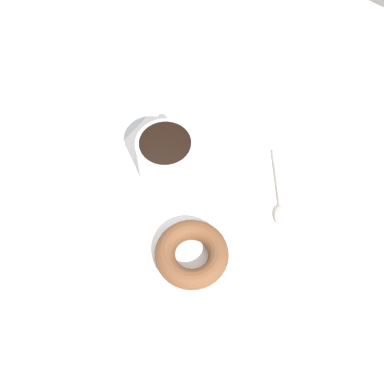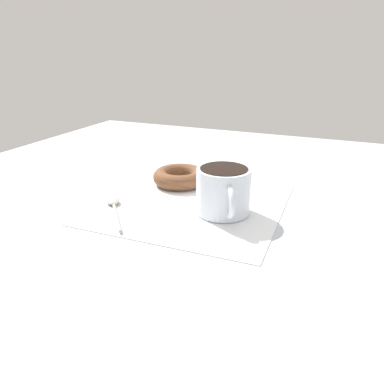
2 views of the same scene
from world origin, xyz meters
The scene contains 5 objects.
ground_plane centered at (0.00, 0.00, -1.00)cm, with size 120.00×120.00×2.00cm, color #B2BCC6.
napkin centered at (0.68, -2.30, 0.15)cm, with size 31.92×31.92×0.30cm, color white.
coffee_cup centered at (7.20, -4.17, 4.35)cm, with size 9.13×11.40×7.81cm.
donut centered at (-5.47, 5.81, 1.82)cm, with size 10.93×10.93×3.04cm, color brown.
spoon centered at (-11.07, -9.71, 0.70)cm, with size 10.06×11.82×0.90cm.
Camera 1 is at (-24.04, 30.00, 74.44)cm, focal length 50.00 mm.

